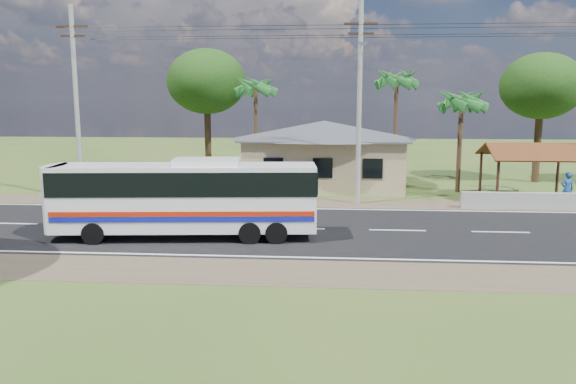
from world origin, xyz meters
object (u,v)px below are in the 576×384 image
object	(u,v)px
waiting_shed	(531,153)
person	(567,189)
motorcycle	(505,198)
coach_bus	(186,193)

from	to	relation	value
waiting_shed	person	bearing A→B (deg)	-52.91
motorcycle	person	size ratio (longest dim) A/B	1.02
motorcycle	coach_bus	bearing A→B (deg)	112.28
coach_bus	person	bearing A→B (deg)	19.19
coach_bus	motorcycle	xyz separation A→B (m)	(15.49, 7.97, -1.43)
person	waiting_shed	bearing A→B (deg)	-54.22
motorcycle	person	world-z (taller)	person
waiting_shed	motorcycle	world-z (taller)	waiting_shed
waiting_shed	coach_bus	world-z (taller)	coach_bus
waiting_shed	person	world-z (taller)	waiting_shed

